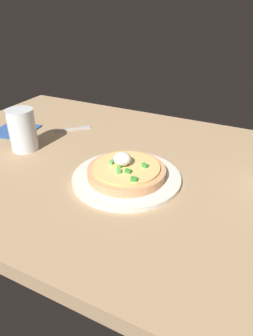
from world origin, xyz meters
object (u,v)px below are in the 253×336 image
(pizza, at_px, (126,171))
(fork, at_px, (76,129))
(cup_near, at_px, (23,132))
(napkin, at_px, (15,131))
(plate, at_px, (126,178))

(pizza, relative_size, fork, 2.01)
(cup_near, height_order, fork, cup_near)
(cup_near, bearing_deg, pizza, -3.20)
(cup_near, relative_size, fork, 1.27)
(napkin, bearing_deg, pizza, -12.63)
(plate, xyz_separation_m, fork, (-0.27, 0.19, -0.00))
(pizza, bearing_deg, plate, -1.82)
(plate, bearing_deg, napkin, 167.38)
(fork, height_order, napkin, fork)
(plate, height_order, cup_near, cup_near)
(plate, distance_m, fork, 0.33)
(fork, distance_m, napkin, 0.18)
(pizza, distance_m, fork, 0.33)
(pizza, height_order, fork, pizza)
(plate, distance_m, cup_near, 0.31)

